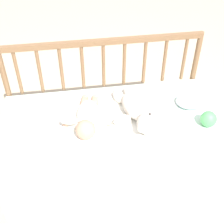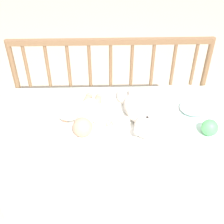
{
  "view_description": "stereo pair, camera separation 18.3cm",
  "coord_description": "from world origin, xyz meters",
  "px_view_note": "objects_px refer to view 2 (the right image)",
  "views": [
    {
      "loc": [
        -0.22,
        -1.36,
        1.72
      ],
      "look_at": [
        0.0,
        0.01,
        0.53
      ],
      "focal_mm": 50.0,
      "sensor_mm": 36.0,
      "label": 1
    },
    {
      "loc": [
        -0.03,
        -1.38,
        1.72
      ],
      "look_at": [
        0.0,
        0.01,
        0.53
      ],
      "focal_mm": 50.0,
      "sensor_mm": 36.0,
      "label": 2
    }
  ],
  "objects_px": {
    "baby": "(87,115)",
    "toy_ball": "(210,128)",
    "teddy_bear": "(139,113)",
    "small_pillow": "(195,108)"
  },
  "relations": [
    {
      "from": "baby",
      "to": "toy_ball",
      "type": "bearing_deg",
      "value": -10.8
    },
    {
      "from": "teddy_bear",
      "to": "baby",
      "type": "height_order",
      "value": "teddy_bear"
    },
    {
      "from": "small_pillow",
      "to": "toy_ball",
      "type": "bearing_deg",
      "value": -80.08
    },
    {
      "from": "baby",
      "to": "toy_ball",
      "type": "distance_m",
      "value": 0.7
    },
    {
      "from": "teddy_bear",
      "to": "toy_ball",
      "type": "xyz_separation_m",
      "value": [
        0.39,
        -0.12,
        -0.01
      ]
    },
    {
      "from": "toy_ball",
      "to": "baby",
      "type": "bearing_deg",
      "value": 169.2
    },
    {
      "from": "baby",
      "to": "toy_ball",
      "type": "relative_size",
      "value": 4.32
    },
    {
      "from": "teddy_bear",
      "to": "small_pillow",
      "type": "xyz_separation_m",
      "value": [
        0.35,
        0.08,
        -0.03
      ]
    },
    {
      "from": "baby",
      "to": "small_pillow",
      "type": "relative_size",
      "value": 2.2
    },
    {
      "from": "toy_ball",
      "to": "small_pillow",
      "type": "distance_m",
      "value": 0.2
    }
  ]
}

